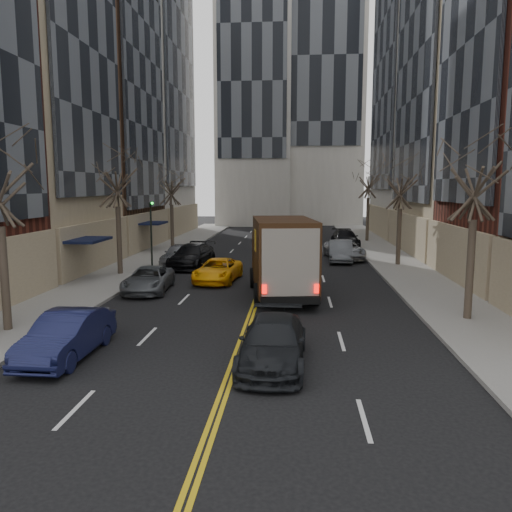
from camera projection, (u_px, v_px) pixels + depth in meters
The scene contains 24 objects.
ground at pixel (201, 459), 9.99m from camera, with size 160.00×160.00×0.00m, color black.
sidewalk_left at pixel (150, 258), 37.35m from camera, with size 4.00×66.00×0.15m, color slate.
sidewalk_right at pixel (395, 261), 35.92m from camera, with size 4.00×66.00×0.15m, color slate.
streetwall_left at pixel (69, 57), 39.61m from camera, with size 14.00×49.50×36.00m.
streetwall_right at pixel (487, 59), 38.37m from camera, with size 12.26×49.00×34.00m.
tower_far_a at pixel (255, 2), 67.32m from camera, with size 10.00×10.00×60.00m, color #B7B2A8.
tree_lf_mid at pixel (116, 166), 29.51m from camera, with size 3.20×3.20×8.91m.
tree_lf_far at pixel (171, 179), 42.42m from camera, with size 3.20×3.20×8.12m.
tree_rt_near at pixel (477, 159), 19.25m from camera, with size 3.20×3.20×8.71m.
tree_rt_mid at pixel (401, 175), 33.11m from camera, with size 3.20×3.20×8.32m.
tree_rt_far at pixel (369, 172), 47.84m from camera, with size 3.20×3.20×9.11m.
traffic_signal at pixel (151, 227), 31.90m from camera, with size 0.29×0.26×4.70m.
ups_truck at pixel (282, 258), 24.37m from camera, with size 3.62×7.39×3.89m.
observer_sedan at pixel (273, 342), 15.20m from camera, with size 2.12×4.90×1.41m.
taxi at pixel (218, 270), 28.51m from camera, with size 2.15×4.67×1.30m, color #FFAE0A.
pedestrian at pixel (274, 276), 25.96m from camera, with size 0.56×0.37×1.55m, color black.
parked_lf_a at pixel (68, 331), 16.31m from camera, with size 1.71×4.24×1.45m, color #B4B6BD.
parked_lf_b at pixel (67, 335), 15.81m from camera, with size 1.55×4.45×1.47m, color #111538.
parked_lf_c at pixel (148, 279), 25.78m from camera, with size 2.11×4.57×1.27m, color #515559.
parked_lf_d at pixel (192, 256), 33.50m from camera, with size 2.18×5.36×1.56m, color black.
parked_lf_e at pixel (179, 254), 34.87m from camera, with size 1.70×4.23×1.44m, color #9C9EA3.
parked_rt_a at pixel (341, 251), 36.02m from camera, with size 1.60×4.58×1.51m, color #53575C.
parked_rt_b at pixel (344, 249), 37.25m from camera, with size 2.41×5.24×1.46m, color #ACAFB4.
parked_rt_c at pixel (345, 238), 44.85m from camera, with size 2.09×5.15×1.49m, color black.
Camera 1 is at (1.86, -9.21, 5.44)m, focal length 35.00 mm.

